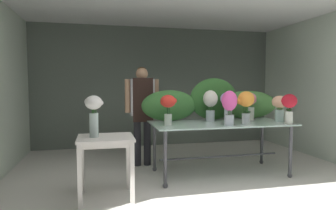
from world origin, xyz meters
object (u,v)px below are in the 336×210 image
Objects in this scene: side_table_white at (106,146)px; vase_sunset_snapdragons at (246,103)px; vase_fuchsia_carnations at (230,105)px; vase_peach_stock at (280,106)px; display_table_glass at (220,130)px; florist at (142,105)px; vase_scarlet_peonies at (168,105)px; vase_rosy_tulips at (251,105)px; vase_crimson_hydrangea at (289,105)px; vase_lilac_ranunculus at (229,103)px; vase_ivory_freesia at (210,103)px; vase_white_roses_tall at (94,112)px.

side_table_white is 1.57× the size of vase_sunset_snapdragons.
vase_peach_stock is (0.90, 0.17, -0.04)m from vase_fuchsia_carnations.
florist is (-1.07, 0.75, 0.33)m from display_table_glass.
vase_fuchsia_carnations is 1.13× the size of vase_scarlet_peonies.
vase_crimson_hydrangea is at bearing -61.51° from vase_rosy_tulips.
vase_lilac_ranunculus reaches higher than vase_scarlet_peonies.
display_table_glass is 0.93m from vase_scarlet_peonies.
vase_peach_stock is at bearing -17.17° from vase_ivory_freesia.
vase_fuchsia_carnations reaches higher than vase_white_roses_tall.
vase_scarlet_peonies is (0.24, -0.87, 0.06)m from florist.
vase_fuchsia_carnations is 0.73m from vase_rosy_tulips.
vase_scarlet_peonies is 0.91× the size of vase_sunset_snapdragons.
vase_peach_stock is 0.82× the size of vase_white_roses_tall.
vase_white_roses_tall reaches higher than vase_peach_stock.
vase_crimson_hydrangea reaches higher than display_table_glass.
vase_sunset_snapdragons is 1.18× the size of vase_peach_stock.
vase_peach_stock is (2.61, 0.43, 0.40)m from side_table_white.
side_table_white is at bearing -0.23° from vase_white_roses_tall.
vase_fuchsia_carnations is 1.11× the size of vase_crimson_hydrangea.
vase_lilac_ranunculus is (1.02, 0.24, 0.01)m from vase_scarlet_peonies.
vase_white_roses_tall is (-1.74, -0.73, -0.03)m from vase_ivory_freesia.
vase_ivory_freesia is 1.02× the size of vase_sunset_snapdragons.
display_table_glass is at bearing -34.88° from florist.
vase_crimson_hydrangea is (2.58, 0.16, 0.43)m from side_table_white.
vase_fuchsia_carnations is (1.08, -1.05, 0.07)m from florist.
vase_crimson_hydrangea is (1.95, -1.15, 0.05)m from florist.
vase_lilac_ranunculus is 1.05× the size of vase_crimson_hydrangea.
side_table_white is 1.55× the size of vase_ivory_freesia.
vase_sunset_snapdragons is at bearing 160.37° from vase_crimson_hydrangea.
vase_sunset_snapdragons is at bearing -173.54° from vase_peach_stock.
vase_rosy_tulips is at bearing 50.55° from vase_sunset_snapdragons.
display_table_glass is at bearing 155.52° from vase_crimson_hydrangea.
vase_fuchsia_carnations reaches higher than vase_ivory_freesia.
display_table_glass is 4.85× the size of vase_scarlet_peonies.
vase_sunset_snapdragons is 0.96× the size of vase_white_roses_tall.
vase_scarlet_peonies is at bearing -74.74° from florist.
vase_scarlet_peonies is at bearing -157.79° from vase_ivory_freesia.
vase_ivory_freesia is 1.10× the size of vase_crimson_hydrangea.
vase_peach_stock is 0.77m from vase_lilac_ranunculus.
side_table_white is 1.06m from vase_scarlet_peonies.
vase_fuchsia_carnations is at bearing 8.57° from side_table_white.
vase_rosy_tulips is 0.95× the size of vase_lilac_ranunculus.
side_table_white is 1.53× the size of vase_fuchsia_carnations.
vase_scarlet_peonies reaches higher than vase_peach_stock.
vase_sunset_snapdragons reaches higher than side_table_white.
vase_white_roses_tall reaches higher than display_table_glass.
florist is 1.77m from vase_rosy_tulips.
vase_fuchsia_carnations reaches higher than vase_lilac_ranunculus.
vase_crimson_hydrangea is at bearing -19.63° from vase_sunset_snapdragons.
vase_crimson_hydrangea is (0.88, -0.40, 0.38)m from display_table_glass.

